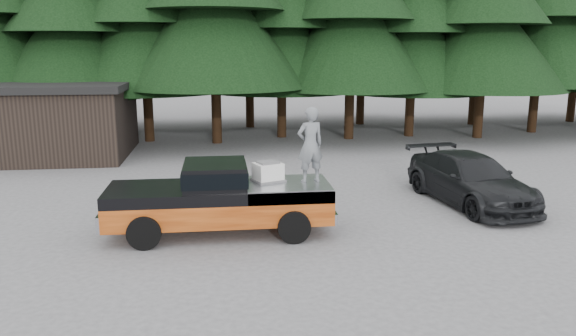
{
  "coord_description": "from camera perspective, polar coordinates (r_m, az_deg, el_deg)",
  "views": [
    {
      "loc": [
        -0.86,
        -14.11,
        4.9
      ],
      "look_at": [
        0.88,
        0.0,
        1.78
      ],
      "focal_mm": 35.0,
      "sensor_mm": 36.0,
      "label": 1
    }
  ],
  "objects": [
    {
      "name": "man_on_bed",
      "position": [
        14.82,
        2.26,
        2.38
      ],
      "size": [
        0.83,
        0.65,
        2.0
      ],
      "primitive_type": "imported",
      "rotation": [
        0.0,
        0.0,
        3.4
      ],
      "color": "slate",
      "rests_on": "pickup_truck"
    },
    {
      "name": "parked_car",
      "position": [
        18.54,
        18.03,
        -1.11
      ],
      "size": [
        2.96,
        5.61,
        1.55
      ],
      "primitive_type": "imported",
      "rotation": [
        0.0,
        0.0,
        0.15
      ],
      "color": "black",
      "rests_on": "ground"
    },
    {
      "name": "pickup_truck",
      "position": [
        14.98,
        -6.94,
        -4.15
      ],
      "size": [
        6.0,
        2.04,
        1.33
      ],
      "primitive_type": null,
      "color": "#C25B1E",
      "rests_on": "ground"
    },
    {
      "name": "truck_cab",
      "position": [
        14.73,
        -7.43,
        -0.58
      ],
      "size": [
        1.66,
        1.9,
        0.59
      ],
      "primitive_type": "cube",
      "color": "black",
      "rests_on": "pickup_truck"
    },
    {
      "name": "utility_building",
      "position": [
        27.54,
        -24.23,
        4.54
      ],
      "size": [
        8.4,
        6.4,
        3.3
      ],
      "color": "black",
      "rests_on": "ground"
    },
    {
      "name": "air_compressor",
      "position": [
        14.99,
        -2.04,
        -0.48
      ],
      "size": [
        0.87,
        0.8,
        0.48
      ],
      "primitive_type": "cube",
      "rotation": [
        0.0,
        0.0,
        0.39
      ],
      "color": "silver",
      "rests_on": "pickup_truck"
    },
    {
      "name": "ground",
      "position": [
        14.96,
        -3.36,
        -6.78
      ],
      "size": [
        120.0,
        120.0,
        0.0
      ],
      "primitive_type": "plane",
      "color": "#4E4E51",
      "rests_on": "ground"
    }
  ]
}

